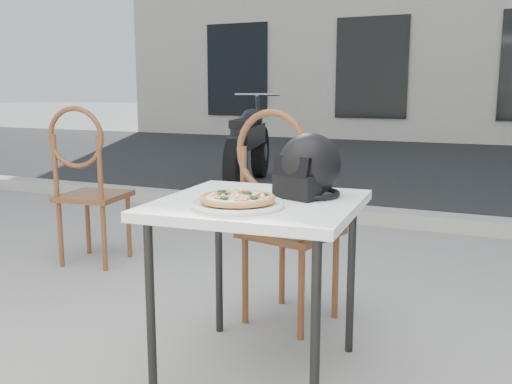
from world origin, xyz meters
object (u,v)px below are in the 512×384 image
at_px(helmet, 308,169).
at_px(cafe_chair_side, 86,178).
at_px(plate, 238,204).
at_px(pizza, 238,198).
at_px(cafe_chair_main, 283,208).
at_px(motorcycle, 249,146).
at_px(cafe_table_main, 259,216).

relative_size(helmet, cafe_chair_side, 0.31).
bearing_deg(plate, cafe_chair_side, 147.20).
relative_size(pizza, cafe_chair_main, 0.30).
distance_m(plate, motorcycle, 4.61).
relative_size(plate, cafe_chair_main, 0.39).
relative_size(helmet, motorcycle, 0.15).
distance_m(cafe_table_main, plate, 0.17).
distance_m(helmet, cafe_chair_side, 1.89).
relative_size(cafe_table_main, cafe_chair_side, 0.77).
relative_size(cafe_chair_main, motorcycle, 0.49).
xyz_separation_m(cafe_chair_main, cafe_chair_side, (-1.50, 0.38, -0.01)).
height_order(plate, motorcycle, motorcycle).
bearing_deg(helmet, cafe_chair_main, 145.79).
bearing_deg(helmet, pizza, -98.71).
bearing_deg(cafe_chair_main, pizza, 108.64).
bearing_deg(cafe_chair_main, helmet, 137.90).
bearing_deg(helmet, motorcycle, 138.10).
xyz_separation_m(cafe_table_main, pizza, (-0.02, -0.15, 0.10)).
relative_size(plate, motorcycle, 0.19).
bearing_deg(pizza, plate, -98.86).
xyz_separation_m(cafe_table_main, cafe_chair_side, (-1.58, 0.86, -0.07)).
height_order(cafe_table_main, pizza, pizza).
relative_size(cafe_chair_main, cafe_chair_side, 1.01).
xyz_separation_m(pizza, cafe_chair_side, (-1.56, 1.01, -0.17)).
distance_m(cafe_chair_main, cafe_chair_side, 1.54).
height_order(plate, helmet, helmet).
distance_m(plate, pizza, 0.02).
bearing_deg(pizza, helmet, 61.15).
distance_m(pizza, helmet, 0.35).
bearing_deg(cafe_chair_side, pizza, 139.07).
height_order(cafe_chair_main, cafe_chair_side, cafe_chair_main).
distance_m(cafe_table_main, motorcycle, 4.48).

